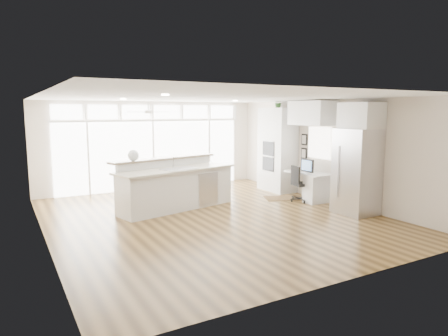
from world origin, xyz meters
TOP-DOWN VIEW (x-y plane):
  - floor at (0.00, 0.00)m, footprint 7.00×8.00m
  - ceiling at (0.00, 0.00)m, footprint 7.00×8.00m
  - wall_back at (0.00, 4.00)m, footprint 7.00×0.04m
  - wall_front at (0.00, -4.00)m, footprint 7.00×0.04m
  - wall_left at (-3.50, 0.00)m, footprint 0.04×8.00m
  - wall_right at (3.50, 0.00)m, footprint 0.04×8.00m
  - glass_wall at (0.00, 3.94)m, footprint 5.80×0.06m
  - transom_row at (0.00, 3.94)m, footprint 5.90×0.06m
  - desk_window at (3.46, 0.30)m, footprint 0.04×0.85m
  - ceiling_fan at (-0.50, 2.80)m, footprint 1.16×1.16m
  - recessed_lights at (0.00, 0.20)m, footprint 3.40×3.00m
  - oven_cabinet at (3.17, 1.80)m, footprint 0.64×1.20m
  - desk_nook at (3.13, 0.30)m, footprint 0.72×1.30m
  - upper_cabinets at (3.17, 0.30)m, footprint 0.64×1.30m
  - refrigerator at (3.11, -1.35)m, footprint 0.76×0.90m
  - fridge_cabinet at (3.17, -1.35)m, footprint 0.64×0.90m
  - framed_photos at (3.46, 0.92)m, footprint 0.06×0.22m
  - kitchen_island at (-0.39, 1.15)m, footprint 3.30×1.86m
  - rug at (2.61, 0.80)m, footprint 1.12×0.98m
  - office_chair at (2.85, 0.26)m, footprint 0.56×0.53m
  - fishbowl at (-1.40, 1.32)m, footprint 0.34×0.34m
  - monitor at (3.05, 0.30)m, footprint 0.08×0.47m
  - keyboard at (2.88, 0.30)m, footprint 0.13×0.33m
  - potted_plant at (3.17, 1.80)m, footprint 0.34×0.37m

SIDE VIEW (x-z plane):
  - floor at x=0.00m, z-range -0.02..0.00m
  - rug at x=2.61m, z-range 0.00..0.01m
  - desk_nook at x=3.13m, z-range 0.00..0.76m
  - office_chair at x=2.85m, z-range 0.00..0.95m
  - kitchen_island at x=-0.39m, z-range 0.00..1.24m
  - keyboard at x=2.88m, z-range 0.76..0.78m
  - monitor at x=3.05m, z-range 0.76..1.15m
  - refrigerator at x=3.11m, z-range 0.00..2.00m
  - glass_wall at x=0.00m, z-range 0.01..2.09m
  - oven_cabinet at x=3.17m, z-range 0.00..2.50m
  - wall_back at x=0.00m, z-range 0.00..2.70m
  - wall_front at x=0.00m, z-range 0.00..2.70m
  - wall_left at x=-3.50m, z-range 0.00..2.70m
  - wall_right at x=3.50m, z-range 0.00..2.70m
  - fishbowl at x=-1.40m, z-range 1.24..1.50m
  - framed_photos at x=3.46m, z-range 1.00..1.80m
  - desk_window at x=3.46m, z-range 1.12..1.98m
  - fridge_cabinet at x=3.17m, z-range 2.00..2.60m
  - upper_cabinets at x=3.17m, z-range 2.03..2.67m
  - transom_row at x=0.00m, z-range 2.18..2.58m
  - ceiling_fan at x=-0.50m, z-range 2.32..2.64m
  - potted_plant at x=3.17m, z-range 2.50..2.76m
  - recessed_lights at x=0.00m, z-range 2.67..2.69m
  - ceiling at x=0.00m, z-range 2.69..2.71m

